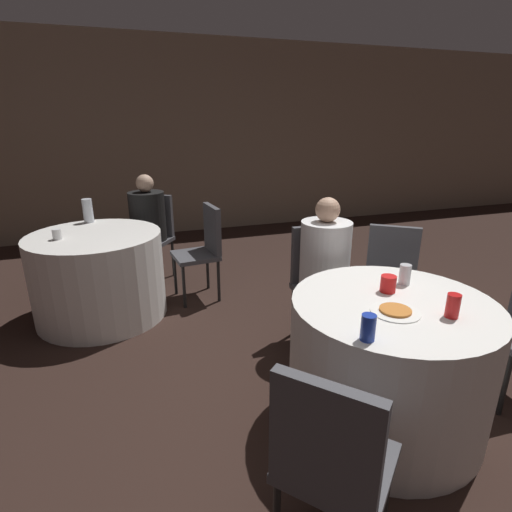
# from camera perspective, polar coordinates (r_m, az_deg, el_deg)

# --- Properties ---
(ground_plane) EXTENTS (16.00, 16.00, 0.00)m
(ground_plane) POSITION_cam_1_polar(r_m,az_deg,el_deg) (2.72, 14.67, -20.02)
(ground_plane) COLOR black
(wall_back) EXTENTS (16.00, 0.06, 2.80)m
(wall_back) POSITION_cam_1_polar(r_m,az_deg,el_deg) (6.32, -7.35, 16.28)
(wall_back) COLOR gray
(wall_back) RESTS_ON ground_plane
(table_near) EXTENTS (1.10, 1.10, 0.76)m
(table_near) POSITION_cam_1_polar(r_m,az_deg,el_deg) (2.46, 18.20, -14.22)
(table_near) COLOR white
(table_near) RESTS_ON ground_plane
(table_far) EXTENTS (1.12, 1.12, 0.76)m
(table_far) POSITION_cam_1_polar(r_m,az_deg,el_deg) (3.78, -21.50, -2.63)
(table_far) COLOR white
(table_far) RESTS_ON ground_plane
(chair_near_southwest) EXTENTS (0.56, 0.56, 0.91)m
(chair_near_southwest) POSITION_cam_1_polar(r_m,az_deg,el_deg) (1.61, 10.58, -26.50)
(chair_near_southwest) COLOR #47474C
(chair_near_southwest) RESTS_ON ground_plane
(chair_near_northeast) EXTENTS (0.56, 0.56, 0.91)m
(chair_near_northeast) POSITION_cam_1_polar(r_m,az_deg,el_deg) (3.25, 18.68, -2.57)
(chair_near_northeast) COLOR #47474C
(chair_near_northeast) RESTS_ON ground_plane
(chair_near_north) EXTENTS (0.42, 0.42, 0.91)m
(chair_near_north) POSITION_cam_1_polar(r_m,az_deg,el_deg) (3.13, 8.92, -2.61)
(chair_near_north) COLOR #47474C
(chair_near_north) RESTS_ON ground_plane
(chair_far_east) EXTENTS (0.44, 0.44, 0.91)m
(chair_far_east) POSITION_cam_1_polar(r_m,az_deg,el_deg) (3.87, -7.41, 1.73)
(chair_far_east) COLOR #47474C
(chair_far_east) RESTS_ON ground_plane
(chair_far_northeast) EXTENTS (0.56, 0.56, 0.91)m
(chair_far_northeast) POSITION_cam_1_polar(r_m,az_deg,el_deg) (4.49, -14.43, 3.70)
(chair_far_northeast) COLOR #47474C
(chair_far_northeast) RESTS_ON ground_plane
(person_white_shirt) EXTENTS (0.37, 0.52, 1.16)m
(person_white_shirt) POSITION_cam_1_polar(r_m,az_deg,el_deg) (2.98, 10.20, -2.64)
(person_white_shirt) COLOR #4C4238
(person_white_shirt) RESTS_ON ground_plane
(person_black_shirt) EXTENTS (0.48, 0.51, 1.15)m
(person_black_shirt) POSITION_cam_1_polar(r_m,az_deg,el_deg) (4.35, -15.50, 3.81)
(person_black_shirt) COLOR black
(person_black_shirt) RESTS_ON ground_plane
(pizza_plate_near) EXTENTS (0.25, 0.25, 0.02)m
(pizza_plate_near) POSITION_cam_1_polar(r_m,az_deg,el_deg) (2.16, 19.28, -7.42)
(pizza_plate_near) COLOR white
(pizza_plate_near) RESTS_ON table_near
(soda_can_red) EXTENTS (0.07, 0.07, 0.12)m
(soda_can_red) POSITION_cam_1_polar(r_m,az_deg,el_deg) (2.19, 26.31, -6.39)
(soda_can_red) COLOR red
(soda_can_red) RESTS_ON table_near
(soda_can_blue) EXTENTS (0.07, 0.07, 0.12)m
(soda_can_blue) POSITION_cam_1_polar(r_m,az_deg,el_deg) (1.85, 15.73, -9.81)
(soda_can_blue) COLOR #1E38A5
(soda_can_blue) RESTS_ON table_near
(soda_can_silver) EXTENTS (0.07, 0.07, 0.12)m
(soda_can_silver) POSITION_cam_1_polar(r_m,az_deg,el_deg) (2.51, 20.50, -2.49)
(soda_can_silver) COLOR silver
(soda_can_silver) RESTS_ON table_near
(cup_near) EXTENTS (0.09, 0.09, 0.10)m
(cup_near) POSITION_cam_1_polar(r_m,az_deg,el_deg) (2.37, 18.36, -3.80)
(cup_near) COLOR red
(cup_near) RESTS_ON table_near
(bottle_far) EXTENTS (0.09, 0.09, 0.22)m
(bottle_far) POSITION_cam_1_polar(r_m,az_deg,el_deg) (4.08, -22.89, 5.98)
(bottle_far) COLOR silver
(bottle_far) RESTS_ON table_far
(cup_far) EXTENTS (0.07, 0.07, 0.09)m
(cup_far) POSITION_cam_1_polar(r_m,az_deg,el_deg) (3.61, -26.55, 2.80)
(cup_far) COLOR white
(cup_far) RESTS_ON table_far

